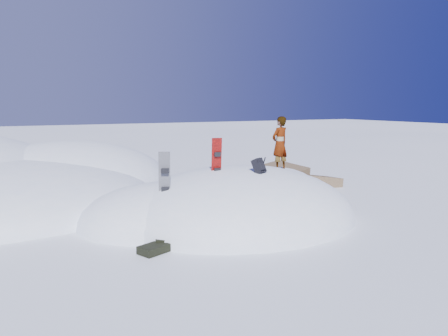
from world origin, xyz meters
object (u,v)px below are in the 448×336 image
snowboard_dark (165,182)px  snowboard_red (217,164)px  backpack (259,166)px  person (280,144)px

snowboard_dark → snowboard_red: bearing=40.7°
snowboard_dark → backpack: (2.49, -0.54, 0.32)m
person → snowboard_red: bearing=-0.1°
snowboard_dark → backpack: snowboard_dark is taller
snowboard_red → snowboard_dark: size_ratio=0.93×
person → backpack: bearing=26.5°
snowboard_red → backpack: (0.91, -0.74, -0.02)m
snowboard_dark → person: (4.09, 0.81, 0.74)m
snowboard_red → person: (2.51, 0.61, 0.40)m
snowboard_red → backpack: size_ratio=3.06×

